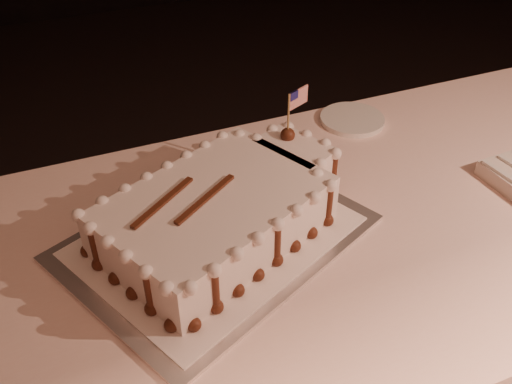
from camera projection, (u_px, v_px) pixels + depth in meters
name	position (u px, v px, depth m)	size (l,w,h in m)	color
banquet_table	(343.00, 336.00, 1.34)	(2.40, 0.80, 0.75)	#FFD4C5
cake_board	(216.00, 238.00, 1.05)	(0.52, 0.39, 0.01)	silver
doily	(216.00, 236.00, 1.04)	(0.46, 0.35, 0.00)	white
sheet_cake	(225.00, 209.00, 1.03)	(0.51, 0.40, 0.19)	white
side_plate	(352.00, 119.00, 1.38)	(0.16, 0.16, 0.01)	silver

